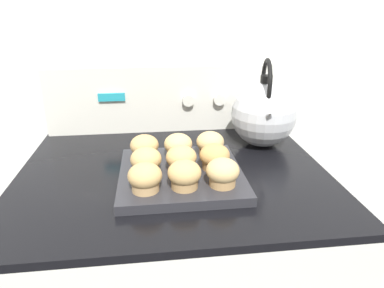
{
  "coord_description": "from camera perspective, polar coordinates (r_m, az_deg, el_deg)",
  "views": [
    {
      "loc": [
        -0.04,
        -0.45,
        1.27
      ],
      "look_at": [
        0.04,
        0.28,
        0.97
      ],
      "focal_mm": 32.0,
      "sensor_mm": 36.0,
      "label": 1
    }
  ],
  "objects": [
    {
      "name": "muffin_r0_c0",
      "position": [
        0.73,
        -7.84,
        -5.59
      ],
      "size": [
        0.07,
        0.07,
        0.06
      ],
      "color": "tan",
      "rests_on": "muffin_pan"
    },
    {
      "name": "muffin_r2_c0",
      "position": [
        0.88,
        -7.93,
        -0.52
      ],
      "size": [
        0.07,
        0.07,
        0.06
      ],
      "color": "olive",
      "rests_on": "muffin_pan"
    },
    {
      "name": "muffin_r0_c1",
      "position": [
        0.74,
        -1.27,
        -5.17
      ],
      "size": [
        0.07,
        0.07,
        0.06
      ],
      "color": "tan",
      "rests_on": "muffin_pan"
    },
    {
      "name": "muffin_r2_c1",
      "position": [
        0.88,
        -2.31,
        -0.3
      ],
      "size": [
        0.07,
        0.07,
        0.06
      ],
      "color": "olive",
      "rests_on": "muffin_pan"
    },
    {
      "name": "muffin_pan",
      "position": [
        0.83,
        -1.86,
        -5.08
      ],
      "size": [
        0.29,
        0.29,
        0.02
      ],
      "color": "#28282D",
      "rests_on": "stove_range"
    },
    {
      "name": "wall_back",
      "position": [
        1.15,
        -4.82,
        18.62
      ],
      "size": [
        8.0,
        0.05,
        2.4
      ],
      "color": "silver",
      "rests_on": "ground_plane"
    },
    {
      "name": "tea_kettle",
      "position": [
        1.02,
        11.87,
        5.01
      ],
      "size": [
        0.19,
        0.22,
        0.26
      ],
      "color": "silver",
      "rests_on": "stove_range"
    },
    {
      "name": "control_panel",
      "position": [
        1.13,
        -4.31,
        7.62
      ],
      "size": [
        0.76,
        0.07,
        0.21
      ],
      "color": "silver",
      "rests_on": "stove_range"
    },
    {
      "name": "muffin_r0_c2",
      "position": [
        0.75,
        5.13,
        -4.78
      ],
      "size": [
        0.07,
        0.07,
        0.06
      ],
      "color": "tan",
      "rests_on": "muffin_pan"
    },
    {
      "name": "muffin_r1_c0",
      "position": [
        0.81,
        -7.67,
        -2.84
      ],
      "size": [
        0.07,
        0.07,
        0.06
      ],
      "color": "tan",
      "rests_on": "muffin_pan"
    },
    {
      "name": "muffin_r1_c1",
      "position": [
        0.81,
        -1.79,
        -2.53
      ],
      "size": [
        0.07,
        0.07,
        0.06
      ],
      "color": "tan",
      "rests_on": "muffin_pan"
    },
    {
      "name": "muffin_r1_c2",
      "position": [
        0.82,
        3.78,
        -2.19
      ],
      "size": [
        0.07,
        0.07,
        0.06
      ],
      "color": "#A37A4C",
      "rests_on": "muffin_pan"
    },
    {
      "name": "muffin_r2_c2",
      "position": [
        0.9,
        3.05,
        0.06
      ],
      "size": [
        0.07,
        0.07,
        0.06
      ],
      "color": "tan",
      "rests_on": "muffin_pan"
    }
  ]
}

